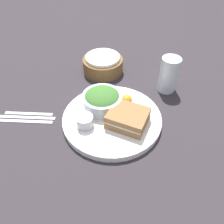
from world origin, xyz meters
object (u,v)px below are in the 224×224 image
Objects in this scene: drink_glass at (169,75)px; fork at (25,121)px; sandwich at (128,118)px; bread_basket at (103,64)px; plate at (112,119)px; salad_bowl at (102,100)px; knife at (27,117)px; dressing_cup at (85,121)px; spoon at (29,113)px.

drink_glass is 0.53m from fork.
sandwich is 0.76× the size of bread_basket.
plate is 1.93× the size of bread_basket.
drink_glass is (0.09, 0.24, 0.02)m from sandwich.
plate is 2.40× the size of salad_bowl.
fork is (-0.41, -0.32, -0.06)m from drink_glass.
knife is at bearing -113.09° from bread_basket.
bread_basket is 0.91× the size of fork.
drink_glass is at bearing 54.29° from dressing_cup.
sandwich is 0.13m from dressing_cup.
knife is at bearing -169.19° from sandwich.
spoon is at bearing 178.83° from dressing_cup.
dressing_cup is (-0.02, -0.10, -0.01)m from salad_bowl.
knife is 1.17× the size of spoon.
plate is 1.75× the size of fork.
dressing_cup is 0.32× the size of spoon.
plate is 0.29m from knife.
sandwich is 0.66× the size of knife.
bread_basket is at bearing -128.48° from knife.
dressing_cup reaches higher than knife.
bread_basket is at bearing 115.84° from plate.
drink_glass is at bearing 45.34° from salad_bowl.
sandwich is (0.06, -0.01, 0.03)m from plate.
dressing_cup is at bearing 173.03° from fork.
bread_basket is (-0.13, 0.27, 0.02)m from plate.
spoon is (-0.01, 0.03, 0.00)m from fork.
fork is 1.11× the size of spoon.
plate reaches higher than fork.
spoon is (-0.23, -0.09, -0.05)m from salad_bowl.
dressing_cup is at bearing -157.55° from sandwich.
salad_bowl is 0.69× the size of knife.
dressing_cup is 0.36m from drink_glass.
knife is (-0.00, 0.02, 0.00)m from fork.
plate is at bearing -38.05° from salad_bowl.
sandwich is 0.11m from salad_bowl.
plate is 0.07m from salad_bowl.
fork and spoon have the same top height.
fork is (-0.14, -0.36, -0.03)m from bread_basket.
knife is at bearing -164.61° from plate.
plate is 1.95× the size of spoon.
sandwich is at bearing 175.42° from knife.
fork is at bearing -142.20° from drink_glass.
sandwich is 0.77× the size of spoon.
sandwich is at bearing -25.75° from salad_bowl.
sandwich is 0.69× the size of fork.
fork is at bearing -166.13° from sandwich.
spoon is at bearing -145.93° from drink_glass.
salad_bowl reaches higher than plate.
bread_basket is at bearing 109.77° from salad_bowl.
salad_bowl reaches higher than bread_basket.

